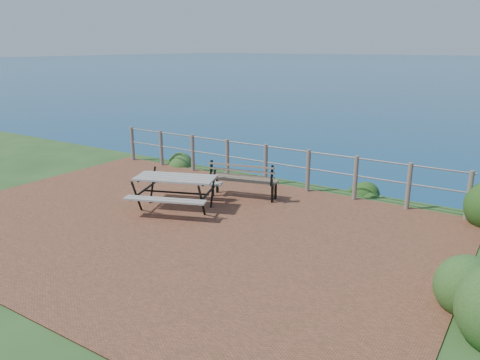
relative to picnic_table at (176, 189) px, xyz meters
The scene contains 6 objects.
ground 1.04m from the picnic_table, 47.49° to the right, with size 10.00×7.00×0.12m, color brown.
safety_railing 2.73m from the picnic_table, 76.50° to the left, with size 9.40×0.10×1.00m.
picnic_table is the anchor object (origin of this frame).
park_bench 1.63m from the picnic_table, 61.28° to the left, with size 1.57×0.74×0.86m.
shrub_lip_west 3.94m from the picnic_table, 131.33° to the left, with size 0.78×0.78×0.52m, color #264B1C.
shrub_lip_east 4.49m from the picnic_table, 48.26° to the left, with size 0.71×0.71×0.43m, color #194515.
Camera 1 is at (5.59, -6.40, 3.35)m, focal length 35.00 mm.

